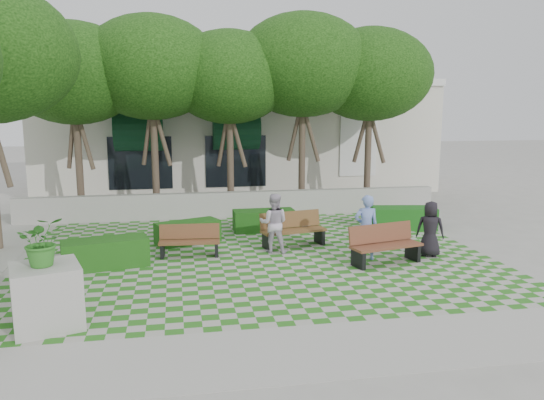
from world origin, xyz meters
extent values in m
plane|color=gray|center=(0.00, 0.00, 0.00)|extent=(90.00, 90.00, 0.00)
plane|color=#2B721E|center=(0.00, 1.00, 0.01)|extent=(12.00, 12.00, 0.00)
cube|color=#9E9B93|center=(0.00, -4.70, 0.01)|extent=(16.00, 2.00, 0.01)
cube|color=#9E9B93|center=(0.00, 6.20, 0.45)|extent=(15.00, 0.36, 0.90)
cube|color=brown|center=(3.08, -0.33, 0.47)|extent=(1.95, 1.00, 0.06)
cube|color=brown|center=(3.02, -0.07, 0.75)|extent=(1.84, 0.57, 0.47)
cube|color=black|center=(2.28, -0.53, 0.23)|extent=(0.22, 0.53, 0.46)
cube|color=black|center=(3.89, -0.13, 0.23)|extent=(0.22, 0.53, 0.46)
cube|color=brown|center=(1.17, 1.74, 0.46)|extent=(1.91, 0.93, 0.06)
cube|color=brown|center=(1.12, 2.00, 0.74)|extent=(1.83, 0.51, 0.46)
cube|color=black|center=(0.37, 1.57, 0.22)|extent=(0.21, 0.52, 0.45)
cube|color=black|center=(1.97, 1.91, 0.22)|extent=(0.21, 0.52, 0.45)
cube|color=brown|center=(-1.76, 1.23, 0.40)|extent=(1.61, 0.59, 0.05)
cube|color=brown|center=(-1.74, 1.45, 0.63)|extent=(1.59, 0.22, 0.40)
cube|color=black|center=(-2.46, 1.27, 0.19)|extent=(0.12, 0.45, 0.39)
cube|color=black|center=(-1.06, 1.18, 0.19)|extent=(0.12, 0.45, 0.39)
cube|color=#154F16|center=(5.16, 3.27, 0.35)|extent=(2.13, 1.14, 0.71)
cube|color=#164612|center=(0.66, 3.79, 0.34)|extent=(1.94, 0.80, 0.67)
cube|color=#174713|center=(-1.77, 2.69, 0.32)|extent=(1.96, 1.36, 0.64)
cube|color=#184913|center=(-3.82, 0.65, 0.36)|extent=(2.16, 1.25, 0.71)
cube|color=#9E9B93|center=(-4.39, -2.89, 0.57)|extent=(1.42, 1.42, 1.14)
imported|color=#317A26|center=(-4.39, -2.89, 1.58)|extent=(0.97, 0.90, 0.89)
imported|color=#738AD1|center=(2.70, 0.13, 0.85)|extent=(0.67, 0.48, 1.70)
imported|color=black|center=(4.48, 0.13, 0.74)|extent=(0.86, 0.75, 1.47)
imported|color=silver|center=(0.50, 1.25, 0.81)|extent=(0.93, 0.81, 1.62)
cylinder|color=#47382B|center=(-5.50, 7.60, 1.82)|extent=(0.26, 0.26, 3.64)
ellipsoid|color=#1E4C11|center=(-5.50, 7.60, 5.07)|extent=(4.80, 4.80, 3.60)
cylinder|color=#47382B|center=(-2.80, 7.60, 1.90)|extent=(0.26, 0.26, 3.81)
ellipsoid|color=#1E4C11|center=(-2.80, 7.60, 5.30)|extent=(5.00, 5.00, 3.75)
cylinder|color=#47382B|center=(0.00, 7.60, 1.79)|extent=(0.26, 0.26, 3.58)
ellipsoid|color=#1E4C11|center=(0.00, 7.60, 4.99)|extent=(4.60, 4.60, 3.45)
cylinder|color=#47382B|center=(2.80, 7.60, 1.96)|extent=(0.26, 0.26, 3.92)
ellipsoid|color=#1E4C11|center=(2.80, 7.60, 5.46)|extent=(5.20, 5.20, 3.90)
cylinder|color=#47382B|center=(5.50, 7.60, 1.85)|extent=(0.26, 0.26, 3.70)
ellipsoid|color=#1E4C11|center=(5.50, 7.60, 5.15)|extent=(4.80, 4.80, 3.60)
cube|color=beige|center=(1.00, 14.20, 2.50)|extent=(18.00, 8.00, 5.00)
cube|color=white|center=(1.00, 10.20, 5.00)|extent=(18.00, 0.30, 0.30)
cube|color=black|center=(6.00, 10.18, 2.20)|extent=(1.40, 0.10, 2.40)
cylinder|color=#103B22|center=(-3.50, 10.18, 3.00)|extent=(3.00, 1.80, 1.80)
cube|color=black|center=(-3.50, 10.18, 1.60)|extent=(2.60, 0.08, 2.20)
cylinder|color=#103B22|center=(0.50, 10.18, 3.00)|extent=(3.00, 1.80, 1.80)
cube|color=black|center=(0.50, 10.18, 1.60)|extent=(2.60, 0.08, 2.20)
camera|label=1|loc=(-2.05, -12.47, 3.89)|focal=35.00mm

